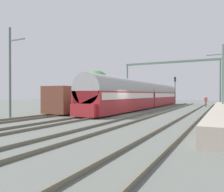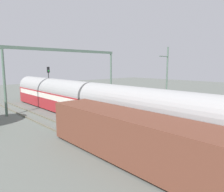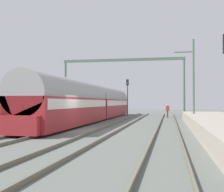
{
  "view_description": "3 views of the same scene",
  "coord_description": "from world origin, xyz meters",
  "px_view_note": "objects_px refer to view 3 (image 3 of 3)",
  "views": [
    {
      "loc": [
        8.57,
        -20.73,
        2.07
      ],
      "look_at": [
        -2.01,
        0.5,
        1.88
      ],
      "focal_mm": 36.06,
      "sensor_mm": 36.0,
      "label": 1
    },
    {
      "loc": [
        -15.1,
        -5.89,
        5.73
      ],
      "look_at": [
        0.61,
        10.95,
        2.32
      ],
      "focal_mm": 33.59,
      "sensor_mm": 36.0,
      "label": 2
    },
    {
      "loc": [
        6.2,
        -20.03,
        2.0
      ],
      "look_at": [
        -1.01,
        16.99,
        2.79
      ],
      "focal_mm": 47.52,
      "sensor_mm": 36.0,
      "label": 3
    }
  ],
  "objects_px": {
    "person_crossing": "(167,110)",
    "railway_signal_far": "(127,93)",
    "freight_car": "(17,109)",
    "passenger_train": "(93,102)",
    "catenary_gantry": "(122,73)"
  },
  "relations": [
    {
      "from": "person_crossing",
      "to": "catenary_gantry",
      "type": "distance_m",
      "value": 7.68
    },
    {
      "from": "freight_car",
      "to": "person_crossing",
      "type": "relative_size",
      "value": 7.51
    },
    {
      "from": "freight_car",
      "to": "railway_signal_far",
      "type": "xyz_separation_m",
      "value": [
        5.94,
        22.39,
        2.0
      ]
    },
    {
      "from": "freight_car",
      "to": "person_crossing",
      "type": "height_order",
      "value": "freight_car"
    },
    {
      "from": "railway_signal_far",
      "to": "freight_car",
      "type": "bearing_deg",
      "value": -104.86
    },
    {
      "from": "passenger_train",
      "to": "railway_signal_far",
      "type": "relative_size",
      "value": 6.01
    },
    {
      "from": "freight_car",
      "to": "catenary_gantry",
      "type": "height_order",
      "value": "catenary_gantry"
    },
    {
      "from": "passenger_train",
      "to": "catenary_gantry",
      "type": "relative_size",
      "value": 1.99
    },
    {
      "from": "passenger_train",
      "to": "person_crossing",
      "type": "xyz_separation_m",
      "value": [
        7.94,
        7.46,
        -0.94
      ]
    },
    {
      "from": "railway_signal_far",
      "to": "catenary_gantry",
      "type": "xyz_separation_m",
      "value": [
        0.09,
        -5.48,
        2.43
      ]
    },
    {
      "from": "passenger_train",
      "to": "freight_car",
      "type": "xyz_separation_m",
      "value": [
        -4.02,
        -9.22,
        -0.5
      ]
    },
    {
      "from": "person_crossing",
      "to": "freight_car",
      "type": "bearing_deg",
      "value": 67.81
    },
    {
      "from": "person_crossing",
      "to": "railway_signal_far",
      "type": "height_order",
      "value": "railway_signal_far"
    },
    {
      "from": "freight_car",
      "to": "catenary_gantry",
      "type": "xyz_separation_m",
      "value": [
        6.04,
        16.91,
        4.43
      ]
    },
    {
      "from": "freight_car",
      "to": "passenger_train",
      "type": "bearing_deg",
      "value": 66.42
    }
  ]
}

